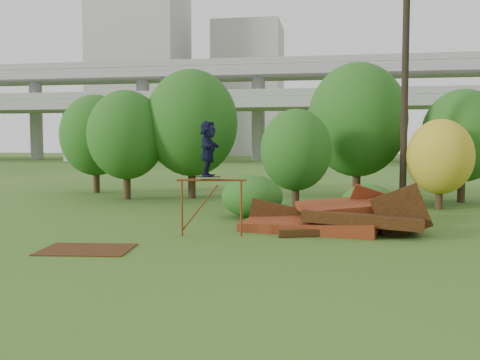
% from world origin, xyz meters
% --- Properties ---
extents(ground, '(240.00, 240.00, 0.00)m').
position_xyz_m(ground, '(0.00, 0.00, 0.00)').
color(ground, '#2D5116').
rests_on(ground, ground).
extents(scrap_pile, '(5.74, 3.27, 1.84)m').
position_xyz_m(scrap_pile, '(1.91, 3.08, 0.33)').
color(scrap_pile, '#491A0D').
rests_on(scrap_pile, ground).
extents(grind_rail, '(1.99, 0.37, 1.66)m').
position_xyz_m(grind_rail, '(-1.54, 1.48, 1.15)').
color(grind_rail, maroon).
rests_on(grind_rail, ground).
extents(skateboard, '(0.73, 0.29, 0.07)m').
position_xyz_m(skateboard, '(-1.64, 1.47, 1.72)').
color(skateboard, black).
rests_on(skateboard, grind_rail).
extents(skater, '(0.57, 1.50, 1.59)m').
position_xyz_m(skater, '(-1.64, 1.47, 2.53)').
color(skater, black).
rests_on(skater, skateboard).
extents(flat_plate, '(2.38, 1.82, 0.03)m').
position_xyz_m(flat_plate, '(-4.20, -1.01, 0.01)').
color(flat_plate, '#3C210D').
rests_on(flat_plate, ground).
extents(tree_0, '(3.67, 3.67, 5.18)m').
position_xyz_m(tree_0, '(-7.75, 10.66, 3.06)').
color(tree_0, black).
rests_on(tree_0, ground).
extents(tree_1, '(4.47, 4.47, 6.21)m').
position_xyz_m(tree_1, '(-4.82, 11.60, 3.64)').
color(tree_1, black).
rests_on(tree_1, ground).
extents(tree_2, '(2.89, 2.89, 4.07)m').
position_xyz_m(tree_2, '(0.42, 8.28, 2.40)').
color(tree_2, black).
rests_on(tree_2, ground).
extents(tree_3, '(4.64, 4.64, 6.43)m').
position_xyz_m(tree_3, '(3.02, 12.27, 3.76)').
color(tree_3, black).
rests_on(tree_3, ground).
extents(tree_4, '(2.65, 2.65, 3.65)m').
position_xyz_m(tree_4, '(6.18, 9.21, 2.12)').
color(tree_4, black).
rests_on(tree_4, ground).
extents(tree_5, '(3.63, 3.63, 5.10)m').
position_xyz_m(tree_5, '(7.66, 12.00, 3.01)').
color(tree_5, black).
rests_on(tree_5, ground).
extents(tree_6, '(3.77, 3.77, 5.27)m').
position_xyz_m(tree_6, '(-10.66, 13.60, 3.09)').
color(tree_6, black).
rests_on(tree_6, ground).
extents(shrub_left, '(2.22, 2.04, 1.53)m').
position_xyz_m(shrub_left, '(-0.94, 5.43, 0.77)').
color(shrub_left, '#164211').
rests_on(shrub_left, ground).
extents(shrub_right, '(1.82, 1.67, 1.29)m').
position_xyz_m(shrub_right, '(3.09, 5.14, 0.64)').
color(shrub_right, '#164211').
rests_on(shrub_right, ground).
extents(utility_pole, '(1.40, 0.28, 9.87)m').
position_xyz_m(utility_pole, '(4.76, 9.34, 5.01)').
color(utility_pole, black).
rests_on(utility_pole, ground).
extents(freeway_overpass, '(160.00, 15.00, 13.70)m').
position_xyz_m(freeway_overpass, '(0.00, 62.92, 10.32)').
color(freeway_overpass, gray).
rests_on(freeway_overpass, ground).
extents(building_left, '(18.00, 16.00, 35.00)m').
position_xyz_m(building_left, '(-38.00, 95.00, 17.50)').
color(building_left, '#9E9E99').
rests_on(building_left, ground).
extents(building_right, '(14.00, 14.00, 28.00)m').
position_xyz_m(building_right, '(-16.00, 102.00, 14.00)').
color(building_right, '#9E9E99').
rests_on(building_right, ground).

